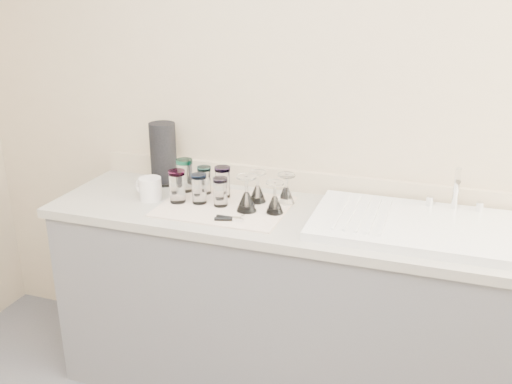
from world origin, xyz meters
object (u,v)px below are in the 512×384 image
at_px(tumbler_blue, 199,188).
at_px(tumbler_lavender, 220,192).
at_px(sink_unit, 416,225).
at_px(tumbler_purple, 223,182).
at_px(white_mug, 150,189).
at_px(goblet_front_left, 247,199).
at_px(goblet_back_right, 286,193).
at_px(tumbler_teal, 185,175).
at_px(goblet_extra, 286,193).
at_px(tumbler_cyan, 204,180).
at_px(paper_towel_roll, 163,154).
at_px(tumbler_magenta, 177,186).
at_px(goblet_back_left, 257,192).
at_px(can_opener, 230,219).
at_px(goblet_front_right, 275,202).

height_order(tumbler_blue, tumbler_lavender, tumbler_blue).
relative_size(sink_unit, tumbler_blue, 6.11).
distance_m(tumbler_purple, white_mug, 0.33).
distance_m(sink_unit, goblet_front_left, 0.71).
height_order(tumbler_blue, goblet_front_left, goblet_front_left).
height_order(sink_unit, goblet_back_right, sink_unit).
bearing_deg(tumbler_purple, goblet_back_right, 5.04).
xyz_separation_m(tumbler_purple, goblet_front_left, (0.16, -0.13, -0.02)).
height_order(tumbler_teal, goblet_extra, tumbler_teal).
height_order(tumbler_cyan, white_mug, tumbler_cyan).
bearing_deg(sink_unit, tumbler_cyan, 174.48).
bearing_deg(goblet_extra, tumbler_lavender, -154.23).
bearing_deg(paper_towel_roll, tumbler_magenta, -51.66).
relative_size(tumbler_cyan, white_mug, 0.85).
relative_size(tumbler_teal, goblet_back_left, 1.09).
relative_size(tumbler_teal, tumbler_cyan, 1.20).
relative_size(goblet_front_left, goblet_extra, 1.20).
relative_size(tumbler_lavender, goblet_front_left, 0.81).
xyz_separation_m(tumbler_magenta, goblet_front_left, (0.33, 0.00, -0.02)).
xyz_separation_m(tumbler_cyan, paper_towel_roll, (-0.26, 0.10, 0.07)).
height_order(tumbler_purple, goblet_back_left, tumbler_purple).
height_order(tumbler_blue, goblet_back_right, same).
bearing_deg(paper_towel_roll, goblet_extra, -8.16).
relative_size(tumbler_cyan, goblet_back_left, 0.91).
relative_size(sink_unit, goblet_back_left, 5.84).
height_order(goblet_back_right, white_mug, goblet_back_right).
distance_m(goblet_front_left, can_opener, 0.13).
bearing_deg(tumbler_cyan, goblet_back_right, 1.33).
relative_size(sink_unit, paper_towel_roll, 2.74).
relative_size(tumbler_magenta, white_mug, 0.97).
distance_m(tumbler_cyan, tumbler_magenta, 0.16).
xyz_separation_m(goblet_extra, paper_towel_roll, (-0.65, 0.09, 0.09)).
relative_size(tumbler_magenta, goblet_front_left, 0.93).
xyz_separation_m(tumbler_purple, goblet_back_left, (0.17, -0.01, -0.02)).
bearing_deg(tumbler_magenta, tumbler_lavender, 5.71).
relative_size(goblet_front_left, paper_towel_roll, 0.53).
height_order(tumbler_teal, goblet_back_right, tumbler_teal).
distance_m(tumbler_cyan, paper_towel_roll, 0.28).
distance_m(goblet_extra, can_opener, 0.32).
distance_m(tumbler_blue, tumbler_lavender, 0.10).
distance_m(goblet_front_right, paper_towel_roll, 0.68).
xyz_separation_m(tumbler_teal, paper_towel_roll, (-0.16, 0.10, 0.06)).
height_order(tumbler_blue, paper_towel_roll, paper_towel_roll).
bearing_deg(white_mug, sink_unit, 2.15).
bearing_deg(tumbler_lavender, sink_unit, 2.08).
xyz_separation_m(tumbler_cyan, white_mug, (-0.21, -0.14, -0.02)).
height_order(sink_unit, goblet_front_right, sink_unit).
height_order(tumbler_purple, goblet_front_right, tumbler_purple).
distance_m(sink_unit, goblet_back_left, 0.70).
relative_size(tumbler_teal, goblet_extra, 1.17).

